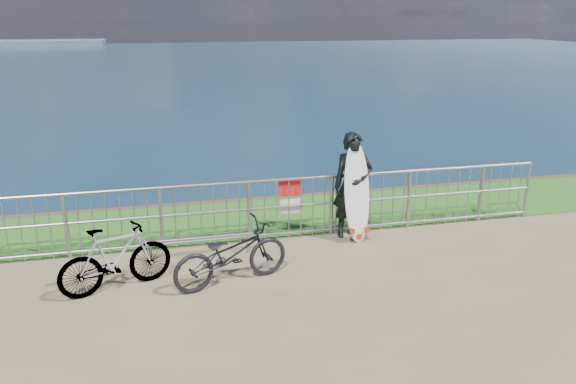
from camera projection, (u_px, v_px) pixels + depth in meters
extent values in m
plane|color=#225B19|center=(266.00, 218.00, 11.05)|extent=(120.00, 120.00, 0.00)
cube|color=brown|center=(257.00, 302.00, 12.93)|extent=(120.00, 0.30, 5.00)
plane|color=navy|center=(165.00, 69.00, 93.48)|extent=(260.00, 260.00, 0.00)
cylinder|color=gray|center=(277.00, 180.00, 9.70)|extent=(10.00, 0.06, 0.06)
cylinder|color=gray|center=(277.00, 207.00, 9.85)|extent=(10.00, 0.05, 0.05)
cylinder|color=gray|center=(277.00, 234.00, 10.00)|extent=(10.00, 0.05, 0.05)
cylinder|color=gray|center=(67.00, 227.00, 9.10)|extent=(0.06, 0.06, 1.10)
cylinder|color=gray|center=(161.00, 219.00, 9.42)|extent=(0.06, 0.06, 1.10)
cylinder|color=gray|center=(249.00, 212.00, 9.75)|extent=(0.06, 0.06, 1.10)
cylinder|color=gray|center=(331.00, 206.00, 10.08)|extent=(0.06, 0.06, 1.10)
cylinder|color=gray|center=(409.00, 200.00, 10.41)|extent=(0.06, 0.06, 1.10)
cylinder|color=gray|center=(481.00, 194.00, 10.74)|extent=(0.06, 0.06, 1.10)
cylinder|color=gray|center=(527.00, 190.00, 10.96)|extent=(0.06, 0.06, 1.10)
cube|color=red|center=(290.00, 188.00, 9.86)|extent=(0.42, 0.02, 0.30)
cube|color=white|center=(290.00, 188.00, 9.86)|extent=(0.38, 0.01, 0.08)
cube|color=white|center=(290.00, 206.00, 9.97)|extent=(0.36, 0.02, 0.26)
imported|color=black|center=(353.00, 186.00, 9.90)|extent=(0.75, 0.55, 1.90)
ellipsoid|color=white|center=(357.00, 192.00, 9.74)|extent=(0.48, 0.43, 1.78)
cone|color=red|center=(351.00, 229.00, 9.80)|extent=(0.11, 0.19, 0.11)
cone|color=red|center=(365.00, 228.00, 9.86)|extent=(0.11, 0.19, 0.11)
cone|color=red|center=(358.00, 235.00, 9.86)|extent=(0.11, 0.19, 0.11)
imported|color=black|center=(231.00, 254.00, 8.25)|extent=(1.90, 1.11, 0.95)
imported|color=black|center=(115.00, 258.00, 8.06)|extent=(1.71, 0.99, 0.99)
cylinder|color=gray|center=(199.00, 238.00, 9.17)|extent=(1.78, 0.05, 0.05)
cylinder|color=gray|center=(150.00, 252.00, 9.05)|extent=(0.04, 0.04, 0.35)
cylinder|color=gray|center=(247.00, 243.00, 9.40)|extent=(0.04, 0.04, 0.35)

